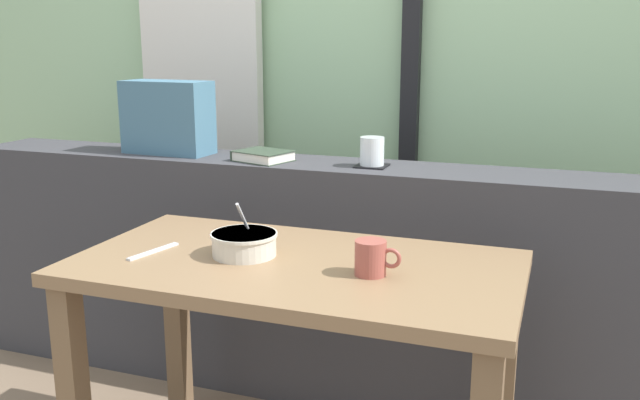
{
  "coord_description": "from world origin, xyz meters",
  "views": [
    {
      "loc": [
        0.71,
        -1.58,
        1.24
      ],
      "look_at": [
        0.02,
        0.34,
        0.76
      ],
      "focal_mm": 38.42,
      "sensor_mm": 36.0,
      "label": 1
    }
  ],
  "objects": [
    {
      "name": "curtain_left_panel",
      "position": [
        -0.81,
        1.1,
        1.25
      ],
      "size": [
        0.56,
        0.06,
        2.5
      ],
      "primitive_type": "cube",
      "color": "silver",
      "rests_on": "ground"
    },
    {
      "name": "window_divider_post",
      "position": [
        0.11,
        1.13,
        1.3
      ],
      "size": [
        0.07,
        0.05,
        2.6
      ],
      "primitive_type": "cube",
      "color": "black",
      "rests_on": "ground"
    },
    {
      "name": "dark_console_ledge",
      "position": [
        0.0,
        0.55,
        0.42
      ],
      "size": [
        2.8,
        0.29,
        0.83
      ],
      "primitive_type": "cube",
      "color": "#38383D",
      "rests_on": "ground"
    },
    {
      "name": "breakfast_table",
      "position": [
        0.09,
        -0.05,
        0.57
      ],
      "size": [
        1.13,
        0.6,
        0.69
      ],
      "color": "brown",
      "rests_on": "ground"
    },
    {
      "name": "coaster_square",
      "position": [
        0.13,
        0.54,
        0.84
      ],
      "size": [
        0.1,
        0.1,
        0.0
      ],
      "primitive_type": "cube",
      "color": "black",
      "rests_on": "dark_console_ledge"
    },
    {
      "name": "juice_glass",
      "position": [
        0.13,
        0.54,
        0.88
      ],
      "size": [
        0.08,
        0.08,
        0.09
      ],
      "color": "white",
      "rests_on": "coaster_square"
    },
    {
      "name": "closed_book",
      "position": [
        -0.25,
        0.52,
        0.85
      ],
      "size": [
        0.21,
        0.19,
        0.03
      ],
      "color": "#334233",
      "rests_on": "dark_console_ledge"
    },
    {
      "name": "throw_pillow",
      "position": [
        -0.64,
        0.55,
        0.96
      ],
      "size": [
        0.33,
        0.16,
        0.26
      ],
      "primitive_type": "cube",
      "rotation": [
        0.0,
        0.0,
        -0.06
      ],
      "color": "#426B84",
      "rests_on": "dark_console_ledge"
    },
    {
      "name": "soup_bowl",
      "position": [
        -0.05,
        -0.04,
        0.72
      ],
      "size": [
        0.17,
        0.17,
        0.15
      ],
      "color": "beige",
      "rests_on": "breakfast_table"
    },
    {
      "name": "fork_utensil",
      "position": [
        -0.29,
        -0.11,
        0.69
      ],
      "size": [
        0.06,
        0.17,
        0.01
      ],
      "primitive_type": "cube",
      "rotation": [
        0.0,
        0.0,
        -0.24
      ],
      "color": "silver",
      "rests_on": "breakfast_table"
    },
    {
      "name": "ceramic_mug",
      "position": [
        0.3,
        -0.08,
        0.73
      ],
      "size": [
        0.11,
        0.08,
        0.08
      ],
      "color": "#9E4C42",
      "rests_on": "breakfast_table"
    }
  ]
}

